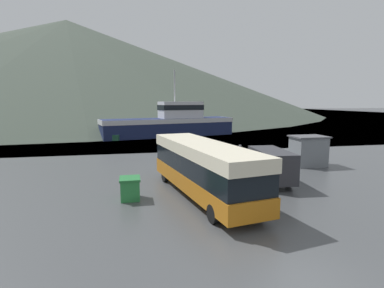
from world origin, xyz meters
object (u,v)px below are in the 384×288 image
delivery_van (268,164)px  storage_bin (130,188)px  dock_kiosk (308,151)px  small_boat (119,136)px  tour_bus (202,166)px  fishing_boat (171,123)px

delivery_van → storage_bin: (-9.52, -2.07, -0.58)m
storage_bin → dock_kiosk: bearing=22.0°
delivery_van → small_boat: 29.47m
delivery_van → small_boat: bearing=116.5°
delivery_van → dock_kiosk: dock_kiosk is taller
tour_bus → small_boat: bearing=90.9°
fishing_boat → dock_kiosk: size_ratio=7.44×
delivery_van → small_boat: size_ratio=0.99×
delivery_van → tour_bus: bearing=-152.0°
dock_kiosk → small_boat: (-16.82, 23.20, -0.90)m
tour_bus → small_boat: (-5.71, 29.62, -1.38)m
delivery_van → dock_kiosk: (5.81, 4.13, 0.08)m
storage_bin → small_boat: size_ratio=0.21×
storage_bin → dock_kiosk: (15.33, 6.19, 0.66)m
dock_kiosk → small_boat: dock_kiosk is taller
dock_kiosk → delivery_van: bearing=-144.6°
delivery_van → fishing_boat: size_ratio=0.29×
tour_bus → storage_bin: size_ratio=8.50×
tour_bus → dock_kiosk: bearing=20.1°
storage_bin → fishing_boat: bearing=78.0°
fishing_boat → dock_kiosk: fishing_boat is taller
fishing_boat → storage_bin: 31.66m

